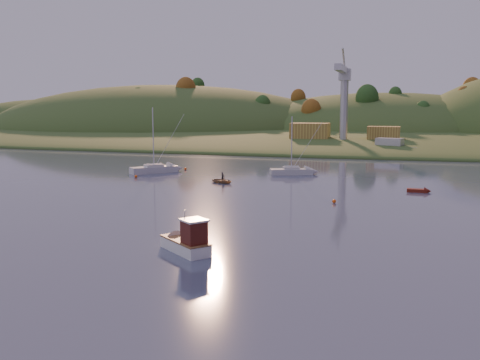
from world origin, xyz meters
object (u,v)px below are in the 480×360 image
(red_tender, at_px, (422,191))
(grey_dinghy, at_px, (174,168))
(fishing_boat, at_px, (183,240))
(sailboat_near, at_px, (154,169))
(canoe, at_px, (223,181))
(sailboat_far, at_px, (291,171))

(red_tender, height_order, grey_dinghy, grey_dinghy)
(fishing_boat, relative_size, red_tender, 1.85)
(sailboat_near, xyz_separation_m, canoe, (16.23, -8.79, -0.38))
(sailboat_far, relative_size, canoe, 2.79)
(red_tender, bearing_deg, canoe, -178.40)
(sailboat_near, height_order, sailboat_far, sailboat_near)
(sailboat_near, distance_m, red_tender, 47.31)
(fishing_boat, distance_m, sailboat_near, 54.34)
(canoe, relative_size, grey_dinghy, 1.11)
(red_tender, bearing_deg, sailboat_far, 149.59)
(fishing_boat, height_order, sailboat_near, sailboat_near)
(fishing_boat, distance_m, grey_dinghy, 59.50)
(fishing_boat, bearing_deg, red_tender, -79.26)
(fishing_boat, bearing_deg, sailboat_far, -49.86)
(sailboat_far, bearing_deg, sailboat_near, 168.85)
(canoe, distance_m, grey_dinghy, 21.33)
(sailboat_far, bearing_deg, canoe, -143.99)
(sailboat_far, xyz_separation_m, red_tender, (21.68, -14.25, -0.45))
(sailboat_far, relative_size, grey_dinghy, 3.10)
(red_tender, bearing_deg, sailboat_near, 171.35)
(sailboat_far, distance_m, canoe, 15.98)
(sailboat_near, xyz_separation_m, red_tender, (46.35, -9.47, -0.53))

